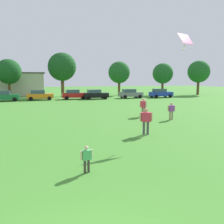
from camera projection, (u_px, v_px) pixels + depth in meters
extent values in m
plane|color=#42842D|center=(44.00, 105.00, 32.33)|extent=(160.00, 160.00, 0.00)
cylinder|color=#3F3833|center=(85.00, 166.00, 8.82)|extent=(0.10, 0.10, 0.51)
cylinder|color=#3F3833|center=(89.00, 166.00, 8.90)|extent=(0.10, 0.10, 0.51)
cube|color=#4CB266|center=(87.00, 155.00, 8.80)|extent=(0.37, 0.27, 0.36)
cylinder|color=beige|center=(81.00, 156.00, 8.69)|extent=(0.07, 0.07, 0.34)
cylinder|color=beige|center=(92.00, 154.00, 8.90)|extent=(0.07, 0.07, 0.34)
sphere|color=beige|center=(86.00, 148.00, 8.76)|extent=(0.16, 0.16, 0.16)
cylinder|color=#4C4C51|center=(144.00, 128.00, 14.96)|extent=(0.16, 0.16, 0.83)
cylinder|color=#4C4C51|center=(148.00, 128.00, 14.95)|extent=(0.16, 0.16, 0.83)
cube|color=#D8334C|center=(146.00, 117.00, 14.86)|extent=(0.62, 0.46, 0.59)
cylinder|color=tan|center=(141.00, 117.00, 14.86)|extent=(0.12, 0.12, 0.55)
cylinder|color=tan|center=(151.00, 117.00, 14.85)|extent=(0.12, 0.12, 0.55)
sphere|color=tan|center=(146.00, 110.00, 14.80)|extent=(0.26, 0.26, 0.26)
cylinder|color=#8C7259|center=(144.00, 112.00, 22.15)|extent=(0.16, 0.16, 0.85)
cylinder|color=#8C7259|center=(142.00, 112.00, 22.36)|extent=(0.16, 0.16, 0.85)
cube|color=#D8334C|center=(143.00, 104.00, 22.15)|extent=(0.48, 0.64, 0.60)
cylinder|color=beige|center=(146.00, 104.00, 21.86)|extent=(0.12, 0.12, 0.57)
cylinder|color=beige|center=(141.00, 104.00, 22.44)|extent=(0.12, 0.12, 0.57)
sphere|color=beige|center=(144.00, 99.00, 22.09)|extent=(0.27, 0.27, 0.27)
cylinder|color=#8C7259|center=(172.00, 115.00, 20.50)|extent=(0.14, 0.14, 0.73)
cylinder|color=#8C7259|center=(170.00, 116.00, 20.44)|extent=(0.14, 0.14, 0.73)
cube|color=purple|center=(171.00, 108.00, 20.39)|extent=(0.49, 0.28, 0.52)
cylinder|color=tan|center=(174.00, 108.00, 20.48)|extent=(0.11, 0.11, 0.48)
cylinder|color=tan|center=(168.00, 108.00, 20.29)|extent=(0.11, 0.11, 0.48)
sphere|color=tan|center=(172.00, 104.00, 20.33)|extent=(0.23, 0.23, 0.23)
cube|color=#F24C8C|center=(185.00, 39.00, 15.90)|extent=(1.25, 0.87, 0.72)
sphere|color=yellow|center=(185.00, 43.00, 15.94)|extent=(0.10, 0.10, 0.10)
sphere|color=yellow|center=(184.00, 46.00, 15.95)|extent=(0.10, 0.10, 0.10)
sphere|color=yellow|center=(184.00, 49.00, 15.97)|extent=(0.10, 0.10, 0.10)
cube|color=#196B38|center=(5.00, 97.00, 37.60)|extent=(4.30, 1.80, 0.76)
cube|color=#334756|center=(2.00, 93.00, 37.41)|extent=(2.24, 1.58, 0.60)
cylinder|color=black|center=(16.00, 99.00, 38.94)|extent=(0.64, 0.22, 0.64)
cylinder|color=black|center=(15.00, 99.00, 37.24)|extent=(0.64, 0.22, 0.64)
cube|color=orange|center=(40.00, 96.00, 39.68)|extent=(4.30, 1.80, 0.76)
cube|color=#334756|center=(38.00, 92.00, 39.49)|extent=(2.24, 1.58, 0.60)
cylinder|color=black|center=(49.00, 98.00, 41.02)|extent=(0.64, 0.22, 0.64)
cylinder|color=black|center=(49.00, 98.00, 39.32)|extent=(0.64, 0.22, 0.64)
cylinder|color=black|center=(31.00, 98.00, 40.16)|extent=(0.64, 0.22, 0.64)
cylinder|color=black|center=(31.00, 99.00, 38.45)|extent=(0.64, 0.22, 0.64)
cube|color=red|center=(75.00, 95.00, 41.49)|extent=(4.30, 1.80, 0.76)
cube|color=#334756|center=(72.00, 91.00, 41.29)|extent=(2.24, 1.58, 0.60)
cylinder|color=black|center=(82.00, 97.00, 42.82)|extent=(0.64, 0.22, 0.64)
cylinder|color=black|center=(84.00, 98.00, 41.12)|extent=(0.64, 0.22, 0.64)
cylinder|color=black|center=(66.00, 97.00, 41.96)|extent=(0.64, 0.22, 0.64)
cylinder|color=black|center=(67.00, 98.00, 40.26)|extent=(0.64, 0.22, 0.64)
cube|color=black|center=(96.00, 95.00, 41.69)|extent=(4.30, 1.80, 0.76)
cube|color=#334756|center=(94.00, 91.00, 41.49)|extent=(2.24, 1.58, 0.60)
cylinder|color=black|center=(103.00, 97.00, 43.02)|extent=(0.64, 0.22, 0.64)
cylinder|color=black|center=(105.00, 97.00, 41.32)|extent=(0.64, 0.22, 0.64)
cylinder|color=black|center=(87.00, 97.00, 42.16)|extent=(0.64, 0.22, 0.64)
cylinder|color=black|center=(89.00, 98.00, 40.46)|extent=(0.64, 0.22, 0.64)
cube|color=slate|center=(131.00, 94.00, 43.88)|extent=(4.30, 1.80, 0.76)
cube|color=#334756|center=(129.00, 91.00, 43.68)|extent=(2.24, 1.58, 0.60)
cylinder|color=black|center=(136.00, 96.00, 45.21)|extent=(0.64, 0.22, 0.64)
cylinder|color=black|center=(140.00, 97.00, 43.51)|extent=(0.64, 0.22, 0.64)
cylinder|color=black|center=(122.00, 96.00, 44.35)|extent=(0.64, 0.22, 0.64)
cylinder|color=black|center=(125.00, 97.00, 42.65)|extent=(0.64, 0.22, 0.64)
cube|color=#1E38AD|center=(161.00, 94.00, 45.08)|extent=(4.30, 1.80, 0.76)
cube|color=#334756|center=(160.00, 90.00, 44.88)|extent=(2.24, 1.58, 0.60)
cylinder|color=black|center=(165.00, 95.00, 46.41)|extent=(0.64, 0.22, 0.64)
cylinder|color=black|center=(170.00, 96.00, 44.71)|extent=(0.64, 0.22, 0.64)
cylinder|color=black|center=(152.00, 96.00, 45.55)|extent=(0.64, 0.22, 0.64)
cylinder|color=black|center=(156.00, 96.00, 43.85)|extent=(0.64, 0.22, 0.64)
cylinder|color=brown|center=(10.00, 90.00, 44.58)|extent=(0.54, 0.54, 2.93)
sphere|color=#194C1E|center=(9.00, 72.00, 44.11)|extent=(4.62, 4.62, 4.62)
cylinder|color=brown|center=(63.00, 88.00, 47.71)|extent=(0.65, 0.65, 3.54)
sphere|color=#194C1E|center=(62.00, 67.00, 47.15)|extent=(5.59, 5.59, 5.59)
cylinder|color=brown|center=(119.00, 88.00, 51.44)|extent=(0.54, 0.54, 2.95)
sphere|color=#1E5B23|center=(119.00, 72.00, 50.97)|extent=(4.65, 4.65, 4.65)
cylinder|color=brown|center=(162.00, 89.00, 52.65)|extent=(0.52, 0.52, 2.83)
sphere|color=#1E5B23|center=(163.00, 73.00, 52.19)|extent=(4.47, 4.47, 4.47)
cylinder|color=brown|center=(198.00, 88.00, 53.22)|extent=(0.57, 0.57, 3.08)
sphere|color=#1E5B23|center=(199.00, 72.00, 52.72)|extent=(4.86, 4.86, 4.86)
cube|color=beige|center=(10.00, 85.00, 49.84)|extent=(13.61, 6.65, 4.65)
cube|color=#4C4742|center=(9.00, 73.00, 49.50)|extent=(14.15, 6.91, 0.24)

